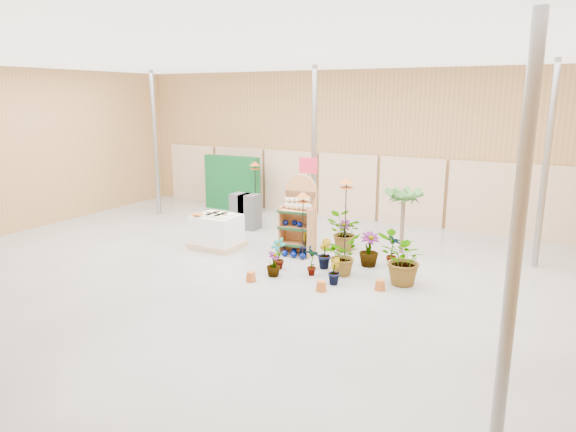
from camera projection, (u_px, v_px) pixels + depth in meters
name	position (u px, v px, depth m)	size (l,w,h in m)	color
room	(263.00, 166.00, 11.31)	(15.20, 12.10, 4.70)	gray
display_shelf	(299.00, 218.00, 12.32)	(0.84, 0.58, 1.92)	#B17545
teddy_bears	(299.00, 205.00, 12.15)	(0.71, 0.20, 0.31)	beige
gazing_balls_shelf	(297.00, 223.00, 12.26)	(0.70, 0.24, 0.13)	#021162
gazing_balls_floor	(295.00, 254.00, 12.19)	(0.63, 0.39, 0.15)	#021162
pallet_stack	(217.00, 231.00, 12.84)	(1.20, 1.00, 0.88)	tan
charcoal_planters	(245.00, 211.00, 14.72)	(0.80, 0.50, 1.00)	#363636
trellis_stock	(232.00, 183.00, 17.04)	(2.00, 0.30, 1.80)	#0D4D20
offer_sign	(308.00, 182.00, 13.18)	(0.50, 0.08, 2.20)	gray
bird_table_front	(303.00, 197.00, 11.58)	(0.34, 0.34, 1.63)	black
bird_table_right	(346.00, 183.00, 11.52)	(0.34, 0.34, 1.96)	black
bird_table_back	(255.00, 165.00, 15.89)	(0.34, 0.34, 1.76)	black
palm	(404.00, 195.00, 12.18)	(0.70, 0.70, 1.68)	brown
potted_plant_0	(278.00, 253.00, 11.27)	(0.37, 0.25, 0.70)	#356829
potted_plant_1	(324.00, 254.00, 11.34)	(0.36, 0.29, 0.66)	#356829
potted_plant_2	(342.00, 255.00, 10.92)	(0.77, 0.67, 0.86)	#356829
potted_plant_3	(369.00, 249.00, 11.45)	(0.43, 0.43, 0.78)	#356829
potted_plant_4	(392.00, 249.00, 11.52)	(0.39, 0.26, 0.73)	#356829
potted_plant_5	(305.00, 243.00, 12.14)	(0.37, 0.30, 0.67)	#356829
potted_plant_6	(343.00, 232.00, 12.57)	(0.84, 0.73, 0.94)	#356829
potted_plant_7	(273.00, 264.00, 10.83)	(0.30, 0.30, 0.54)	#356829
potted_plant_8	(312.00, 261.00, 10.87)	(0.33, 0.22, 0.62)	#356829
potted_plant_9	(334.00, 271.00, 10.38)	(0.30, 0.24, 0.55)	#356829
potted_plant_10	(403.00, 260.00, 10.25)	(0.97, 0.84, 1.08)	#356829
potted_plant_11	(344.00, 234.00, 12.83)	(0.40, 0.40, 0.71)	#356829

